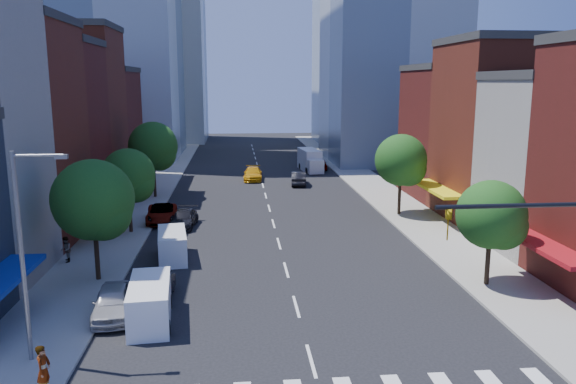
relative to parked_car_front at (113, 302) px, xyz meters
name	(u,v)px	position (x,y,z in m)	size (l,w,h in m)	color
ground	(311,361)	(9.50, -5.59, -0.80)	(220.00, 220.00, 0.00)	black
sidewalk_left	(151,190)	(-3.00, 34.41, -0.72)	(5.00, 120.00, 0.15)	gray
sidewalk_right	(372,186)	(22.00, 34.41, -0.72)	(5.00, 120.00, 0.15)	gray
bldg_left_3	(31,132)	(-11.50, 23.41, 6.70)	(12.00, 8.00, 15.00)	#541A15
bldg_left_4	(59,115)	(-11.50, 31.91, 7.70)	(12.00, 9.00, 17.00)	maroon
bldg_left_5	(85,128)	(-11.50, 41.41, 5.70)	(12.00, 10.00, 13.00)	#541A15
bldg_right_2	(517,133)	(30.50, 18.41, 6.70)	(12.00, 10.00, 15.00)	maroon
bldg_right_3	(468,134)	(30.50, 28.41, 5.70)	(12.00, 10.00, 13.00)	#541A15
streetlight	(26,244)	(-2.31, -4.59, 4.48)	(2.25, 0.25, 9.00)	slate
tree_left_near	(96,203)	(-1.85, 5.33, 4.07)	(4.80, 4.80, 7.30)	black
tree_left_mid	(130,177)	(-1.85, 16.33, 3.73)	(4.20, 4.20, 6.65)	black
tree_left_far	(155,148)	(-1.85, 30.33, 4.41)	(5.00, 5.00, 7.75)	black
tree_right_near	(494,218)	(21.15, 2.33, 3.39)	(4.00, 4.00, 6.20)	black
tree_right_far	(403,162)	(21.15, 20.33, 4.07)	(4.60, 4.60, 7.20)	black
parked_car_front	(113,302)	(0.00, 0.00, 0.00)	(1.88, 4.67, 1.59)	#A09FA4
parked_car_second	(158,289)	(2.00, 2.12, -0.16)	(1.35, 3.86, 1.27)	black
parked_car_third	(162,213)	(0.00, 19.89, -0.04)	(2.52, 5.46, 1.52)	#999999
parked_car_rear	(184,219)	(2.00, 18.13, -0.11)	(1.93, 4.76, 1.38)	black
cargo_van_near	(150,303)	(2.01, -0.96, 0.23)	(2.38, 5.04, 2.08)	white
cargo_van_far	(172,246)	(2.02, 9.32, 0.17)	(2.39, 4.77, 1.95)	white
taxi	(253,174)	(8.47, 40.25, -0.02)	(2.18, 5.35, 1.55)	orange
traffic_car_oncoming	(299,178)	(13.69, 36.50, -0.01)	(1.66, 4.75, 1.57)	black
traffic_car_far	(321,164)	(18.00, 47.70, -0.07)	(1.72, 4.28, 1.46)	#999999
box_truck	(310,161)	(16.46, 46.89, 0.56)	(2.79, 7.29, 2.87)	silver
pedestrian_near	(44,370)	(-1.00, -7.47, 0.34)	(0.72, 0.47, 1.98)	#999999
pedestrian_far	(66,250)	(-4.87, 8.93, 0.21)	(0.83, 0.65, 1.71)	#999999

